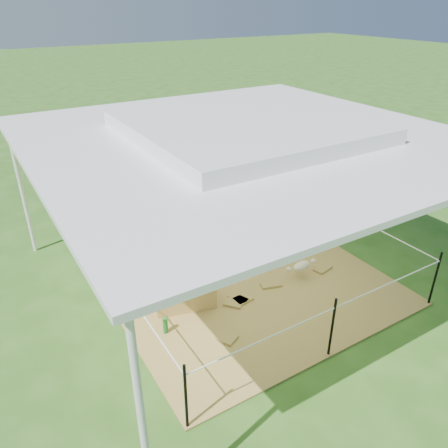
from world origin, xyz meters
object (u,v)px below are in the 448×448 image
trash_barrel (234,140)px  foal (302,264)px  green_bottle (165,325)px  pony (222,242)px  distant_person (171,132)px  woman (188,250)px  straw_bale (184,294)px  picnic_table_near (135,136)px  picnic_table_far (215,113)px

trash_barrel → foal: bearing=-112.8°
green_bottle → pony: bearing=35.5°
pony → distant_person: 7.32m
trash_barrel → green_bottle: bearing=-129.5°
woman → pony: (1.12, 0.81, -0.58)m
straw_bale → pony: 1.48m
trash_barrel → distant_person: (-1.48, 1.59, 0.09)m
pony → picnic_table_near: pony is taller
straw_bale → trash_barrel: size_ratio=1.02×
pony → trash_barrel: trash_barrel is taller
trash_barrel → picnic_table_near: trash_barrel is taller
picnic_table_far → distant_person: distant_person is taller
trash_barrel → distant_person: size_ratio=0.83×
pony → picnic_table_far: bearing=-19.4°
picnic_table_near → trash_barrel: bearing=-44.3°
straw_bale → woman: bearing=0.0°
distant_person → trash_barrel: bearing=109.5°
foal → straw_bale: bearing=163.3°
straw_bale → foal: foal is taller
picnic_table_far → distant_person: (-2.91, -2.08, 0.15)m
picnic_table_near → green_bottle: bearing=-110.2°
woman → picnic_table_near: size_ratio=0.56×
picnic_table_near → picnic_table_far: (3.90, 1.39, -0.01)m
distant_person → green_bottle: bearing=40.6°
straw_bale → foal: (2.16, -0.37, 0.05)m
straw_bale → trash_barrel: bearing=51.5°
trash_barrel → picnic_table_far: size_ratio=0.47×
foal → trash_barrel: (2.76, 6.57, 0.18)m
green_bottle → trash_barrel: 8.62m
straw_bale → woman: (0.10, 0.00, 0.80)m
foal → distant_person: (1.29, 8.16, 0.27)m
woman → pony: bearing=141.5°
straw_bale → trash_barrel: (4.93, 6.20, 0.23)m
woman → foal: size_ratio=1.21×
pony → foal: 1.52m
woman → green_bottle: woman is taller
straw_bale → pony: (1.22, 0.81, 0.22)m
green_bottle → foal: bearing=1.7°
green_bottle → pony: 2.20m
green_bottle → distant_person: size_ratio=0.24×
woman → picnic_table_near: 8.82m
distant_person → foal: bearing=57.6°
picnic_table_near → picnic_table_far: bearing=18.1°
picnic_table_far → foal: bearing=-77.8°
picnic_table_far → distant_person: 3.58m
foal → trash_barrel: trash_barrel is taller
pony → green_bottle: bearing=135.7°
woman → picnic_table_near: bearing=179.9°
picnic_table_far → picnic_table_near: bearing=-125.9°
foal → picnic_table_far: size_ratio=0.48×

